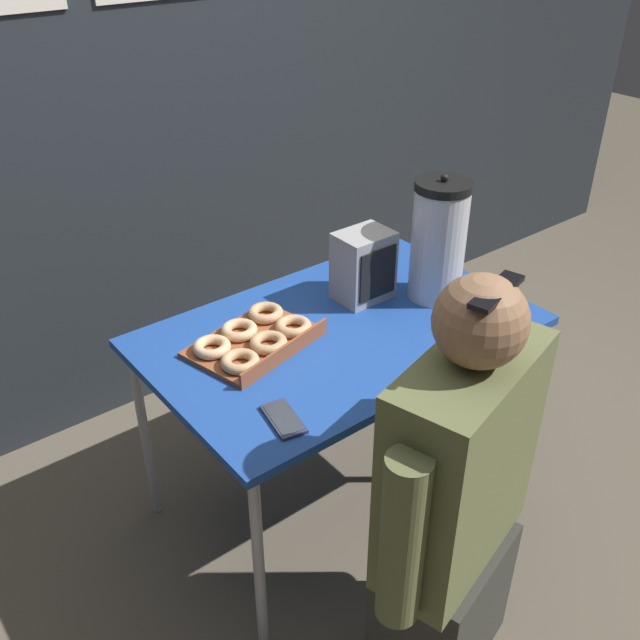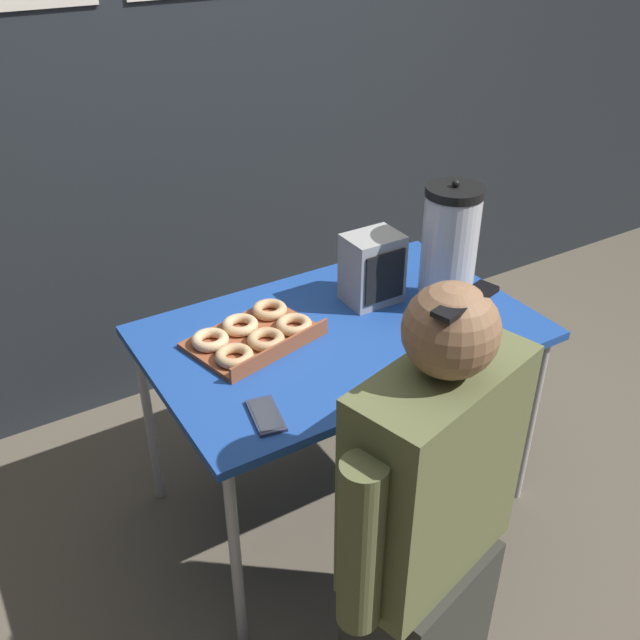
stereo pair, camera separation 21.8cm
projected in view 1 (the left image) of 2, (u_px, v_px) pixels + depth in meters
The scene contains 8 objects.
ground_plane at pixel (337, 493), 2.64m from camera, with size 12.00×12.00×0.00m, color brown.
back_wall at pixel (164, 58), 2.59m from camera, with size 6.00×0.11×2.76m.
folding_table at pixel (340, 341), 2.28m from camera, with size 1.21×0.78×0.73m.
donut_box at pixel (255, 339), 2.16m from camera, with size 0.43×0.34×0.05m.
coffee_urn at pixel (438, 241), 2.32m from camera, with size 0.18×0.21×0.43m.
cell_phone at pixel (283, 419), 1.87m from camera, with size 0.10×0.16×0.01m.
space_heater at pixel (364, 266), 2.36m from camera, with size 0.18×0.15×0.24m.
person_seated at pixel (454, 506), 1.81m from camera, with size 0.62×0.35×1.24m.
Camera 1 is at (-1.22, -1.46, 1.94)m, focal length 40.00 mm.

